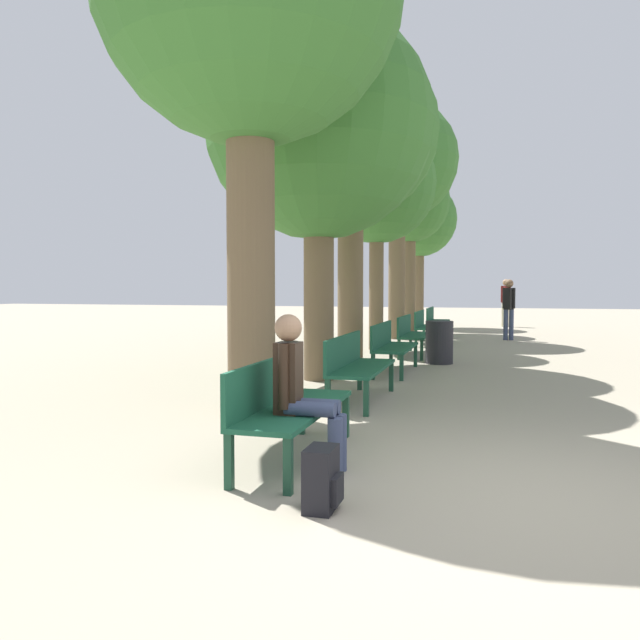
{
  "coord_description": "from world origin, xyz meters",
  "views": [
    {
      "loc": [
        -0.16,
        -4.39,
        1.47
      ],
      "look_at": [
        -2.99,
        5.69,
        0.91
      ],
      "focal_mm": 35.0,
      "sensor_mm": 36.0,
      "label": 1
    }
  ],
  "objects_px": {
    "bench_row_1": "(355,363)",
    "person_seated": "(302,387)",
    "bench_row_5": "(435,319)",
    "backpack": "(322,479)",
    "tree_row_6": "(419,221)",
    "tree_row_5": "(409,205)",
    "bench_row_4": "(425,325)",
    "bench_row_0": "(285,401)",
    "tree_row_1": "(319,127)",
    "tree_row_4": "(397,162)",
    "bench_row_2": "(390,344)",
    "pedestrian_near": "(506,299)",
    "tree_row_3": "(377,186)",
    "trash_bin": "(439,342)",
    "pedestrian_mid": "(509,305)",
    "bench_row_3": "(411,332)",
    "tree_row_2": "(351,134)"
  },
  "relations": [
    {
      "from": "bench_row_1",
      "to": "person_seated",
      "type": "relative_size",
      "value": 1.48
    },
    {
      "from": "bench_row_1",
      "to": "bench_row_5",
      "type": "bearing_deg",
      "value": 90.0
    },
    {
      "from": "bench_row_1",
      "to": "backpack",
      "type": "height_order",
      "value": "bench_row_1"
    },
    {
      "from": "bench_row_1",
      "to": "tree_row_6",
      "type": "height_order",
      "value": "tree_row_6"
    },
    {
      "from": "bench_row_1",
      "to": "tree_row_5",
      "type": "distance_m",
      "value": 12.78
    },
    {
      "from": "bench_row_4",
      "to": "bench_row_0",
      "type": "bearing_deg",
      "value": -90.0
    },
    {
      "from": "tree_row_5",
      "to": "person_seated",
      "type": "bearing_deg",
      "value": -85.51
    },
    {
      "from": "tree_row_1",
      "to": "person_seated",
      "type": "relative_size",
      "value": 4.6
    },
    {
      "from": "bench_row_1",
      "to": "bench_row_4",
      "type": "relative_size",
      "value": 1.0
    },
    {
      "from": "tree_row_4",
      "to": "backpack",
      "type": "distance_m",
      "value": 14.49
    },
    {
      "from": "bench_row_0",
      "to": "bench_row_2",
      "type": "bearing_deg",
      "value": 90.0
    },
    {
      "from": "bench_row_1",
      "to": "pedestrian_near",
      "type": "height_order",
      "value": "pedestrian_near"
    },
    {
      "from": "bench_row_5",
      "to": "tree_row_5",
      "type": "height_order",
      "value": "tree_row_5"
    },
    {
      "from": "bench_row_5",
      "to": "tree_row_1",
      "type": "distance_m",
      "value": 10.06
    },
    {
      "from": "bench_row_1",
      "to": "bench_row_2",
      "type": "relative_size",
      "value": 1.0
    },
    {
      "from": "tree_row_4",
      "to": "tree_row_6",
      "type": "xyz_separation_m",
      "value": [
        -0.0,
        5.29,
        -1.08
      ]
    },
    {
      "from": "person_seated",
      "to": "tree_row_3",
      "type": "bearing_deg",
      "value": 97.08
    },
    {
      "from": "bench_row_2",
      "to": "person_seated",
      "type": "xyz_separation_m",
      "value": [
        0.24,
        -5.82,
        0.17
      ]
    },
    {
      "from": "bench_row_1",
      "to": "trash_bin",
      "type": "xyz_separation_m",
      "value": [
        0.7,
        4.29,
        -0.09
      ]
    },
    {
      "from": "bench_row_1",
      "to": "tree_row_4",
      "type": "bearing_deg",
      "value": 95.65
    },
    {
      "from": "tree_row_3",
      "to": "bench_row_1",
      "type": "bearing_deg",
      "value": -81.71
    },
    {
      "from": "tree_row_1",
      "to": "trash_bin",
      "type": "relative_size",
      "value": 7.06
    },
    {
      "from": "bench_row_2",
      "to": "trash_bin",
      "type": "distance_m",
      "value": 1.68
    },
    {
      "from": "bench_row_1",
      "to": "tree_row_3",
      "type": "distance_m",
      "value": 7.45
    },
    {
      "from": "bench_row_4",
      "to": "tree_row_5",
      "type": "height_order",
      "value": "tree_row_5"
    },
    {
      "from": "pedestrian_mid",
      "to": "bench_row_1",
      "type": "bearing_deg",
      "value": -101.64
    },
    {
      "from": "pedestrian_mid",
      "to": "bench_row_2",
      "type": "bearing_deg",
      "value": -105.84
    },
    {
      "from": "bench_row_4",
      "to": "tree_row_1",
      "type": "xyz_separation_m",
      "value": [
        -0.96,
        -6.63,
        3.45
      ]
    },
    {
      "from": "bench_row_5",
      "to": "trash_bin",
      "type": "bearing_deg",
      "value": -84.13
    },
    {
      "from": "tree_row_3",
      "to": "tree_row_5",
      "type": "bearing_deg",
      "value": 90.0
    },
    {
      "from": "bench_row_3",
      "to": "bench_row_5",
      "type": "distance_m",
      "value": 5.54
    },
    {
      "from": "bench_row_0",
      "to": "tree_row_4",
      "type": "height_order",
      "value": "tree_row_4"
    },
    {
      "from": "bench_row_5",
      "to": "tree_row_4",
      "type": "xyz_separation_m",
      "value": [
        -0.96,
        -1.36,
        4.43
      ]
    },
    {
      "from": "trash_bin",
      "to": "tree_row_1",
      "type": "bearing_deg",
      "value": -122.39
    },
    {
      "from": "bench_row_2",
      "to": "tree_row_5",
      "type": "relative_size",
      "value": 0.34
    },
    {
      "from": "pedestrian_near",
      "to": "trash_bin",
      "type": "xyz_separation_m",
      "value": [
        -1.39,
        -11.78,
        -0.59
      ]
    },
    {
      "from": "tree_row_4",
      "to": "bench_row_5",
      "type": "bearing_deg",
      "value": 54.64
    },
    {
      "from": "tree_row_5",
      "to": "trash_bin",
      "type": "bearing_deg",
      "value": -78.19
    },
    {
      "from": "person_seated",
      "to": "bench_row_3",
      "type": "bearing_deg",
      "value": 91.59
    },
    {
      "from": "bench_row_3",
      "to": "tree_row_2",
      "type": "relative_size",
      "value": 0.31
    },
    {
      "from": "tree_row_4",
      "to": "pedestrian_mid",
      "type": "xyz_separation_m",
      "value": [
        3.04,
        0.38,
        -3.97
      ]
    },
    {
      "from": "pedestrian_near",
      "to": "trash_bin",
      "type": "height_order",
      "value": "pedestrian_near"
    },
    {
      "from": "bench_row_0",
      "to": "tree_row_4",
      "type": "bearing_deg",
      "value": 94.4
    },
    {
      "from": "bench_row_0",
      "to": "bench_row_4",
      "type": "relative_size",
      "value": 1.0
    },
    {
      "from": "tree_row_4",
      "to": "bench_row_3",
      "type": "bearing_deg",
      "value": -77.06
    },
    {
      "from": "bench_row_4",
      "to": "trash_bin",
      "type": "distance_m",
      "value": 4.08
    },
    {
      "from": "tree_row_3",
      "to": "pedestrian_near",
      "type": "height_order",
      "value": "tree_row_3"
    },
    {
      "from": "tree_row_2",
      "to": "trash_bin",
      "type": "distance_m",
      "value": 4.3
    },
    {
      "from": "tree_row_6",
      "to": "tree_row_4",
      "type": "bearing_deg",
      "value": -90.0
    },
    {
      "from": "bench_row_4",
      "to": "tree_row_3",
      "type": "relative_size",
      "value": 0.36
    }
  ]
}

